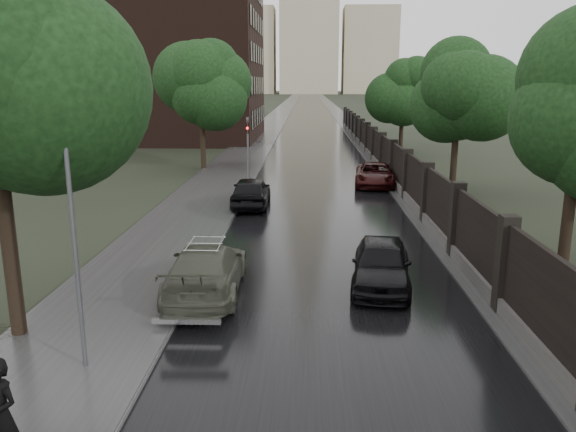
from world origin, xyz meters
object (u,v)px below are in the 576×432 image
at_px(tree_right_b, 458,103).
at_px(car_right_near, 381,263).
at_px(traffic_light, 248,144).
at_px(tree_right_c, 403,96).
at_px(hatchback_left, 251,192).
at_px(car_right_far, 375,175).
at_px(tree_left_far, 201,94).
at_px(volga_sedan, 206,269).
at_px(lamp_post, 75,253).

xyz_separation_m(tree_right_b, car_right_near, (-5.90, -15.08, -4.22)).
bearing_deg(traffic_light, tree_right_b, -14.24).
distance_m(tree_right_c, hatchback_left, 24.96).
distance_m(tree_right_c, traffic_light, 19.26).
xyz_separation_m(tree_right_c, hatchback_left, (-10.94, -22.04, -4.18)).
distance_m(tree_right_b, car_right_far, 6.24).
xyz_separation_m(tree_left_far, tree_right_c, (15.50, 10.00, -0.29)).
bearing_deg(volga_sedan, traffic_light, -89.59).
distance_m(tree_left_far, car_right_near, 25.40).
bearing_deg(lamp_post, hatchback_left, 83.22).
relative_size(tree_left_far, car_right_far, 1.49).
height_order(tree_right_b, traffic_light, tree_right_b).
bearing_deg(car_right_far, hatchback_left, -132.59).
bearing_deg(car_right_far, traffic_light, 178.60).
distance_m(tree_right_b, hatchback_left, 12.39).
distance_m(tree_left_far, traffic_light, 6.84).
bearing_deg(tree_right_c, traffic_light, -128.18).
xyz_separation_m(tree_left_far, traffic_light, (3.70, -5.01, -2.84)).
xyz_separation_m(tree_right_b, tree_right_c, (0.00, 18.00, 0.00)).
xyz_separation_m(tree_right_c, lamp_post, (-12.90, -38.50, -2.28)).
xyz_separation_m(tree_left_far, volga_sedan, (4.40, -23.85, -4.50)).
distance_m(traffic_light, car_right_far, 7.95).
height_order(lamp_post, volga_sedan, lamp_post).
bearing_deg(traffic_light, car_right_near, -71.92).
height_order(tree_right_c, traffic_light, tree_right_c).
height_order(traffic_light, car_right_far, traffic_light).
relative_size(tree_left_far, hatchback_left, 1.65).
distance_m(tree_right_c, volga_sedan, 35.87).
distance_m(tree_left_far, volga_sedan, 24.67).
distance_m(tree_left_far, hatchback_left, 13.63).
height_order(tree_right_c, car_right_far, tree_right_c).
height_order(lamp_post, traffic_light, lamp_post).
xyz_separation_m(hatchback_left, car_right_far, (6.84, 6.03, -0.08)).
distance_m(tree_right_b, lamp_post, 24.33).
bearing_deg(car_right_near, volga_sedan, -164.02).
relative_size(tree_left_far, tree_right_b, 1.05).
bearing_deg(tree_right_c, volga_sedan, -108.15).
bearing_deg(tree_right_b, car_right_far, 154.07).
height_order(tree_left_far, car_right_near, tree_left_far).
bearing_deg(tree_right_b, lamp_post, -122.18).
bearing_deg(tree_right_c, car_right_near, -100.11).
xyz_separation_m(tree_right_b, traffic_light, (-11.80, 2.99, -2.55)).
relative_size(lamp_post, traffic_light, 1.28).
height_order(tree_left_far, lamp_post, tree_left_far).
bearing_deg(volga_sedan, tree_right_b, -126.72).
distance_m(lamp_post, traffic_light, 23.52).
bearing_deg(tree_left_far, car_right_far, -27.78).
relative_size(car_right_near, car_right_far, 0.86).
bearing_deg(hatchback_left, tree_left_far, -69.84).
relative_size(hatchback_left, car_right_far, 0.91).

